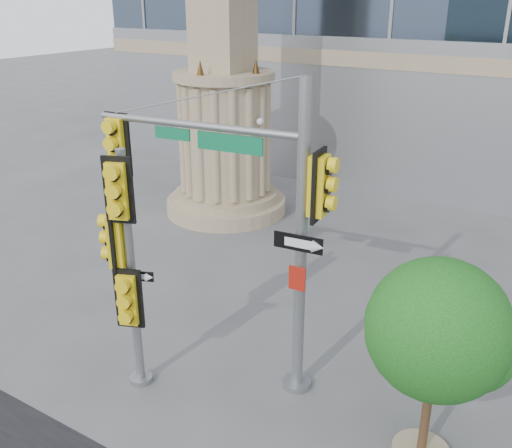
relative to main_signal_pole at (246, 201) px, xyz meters
The scene contains 5 objects.
ground 4.09m from the main_signal_pole, 87.37° to the right, with size 120.00×120.00×0.00m, color #545456.
monument 9.93m from the main_signal_pole, 127.37° to the left, with size 4.40×4.40×16.60m.
main_signal_pole is the anchor object (origin of this frame).
secondary_signal_pole 2.53m from the main_signal_pole, 137.25° to the right, with size 0.94×0.68×5.00m.
street_tree 4.20m from the main_signal_pole, ahead, with size 2.40×2.34×3.74m.
Camera 1 is at (5.49, -7.33, 7.56)m, focal length 40.00 mm.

